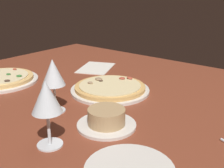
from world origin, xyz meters
TOP-DOWN VIEW (x-y plane):
  - dining_table at (0.00, 0.00)cm, footprint 150.00×110.00cm
  - pizza_main at (1.68, -0.29)cm, footprint 28.59×28.59cm
  - pizza_side at (42.63, 19.02)cm, footprint 29.25×29.25cm
  - ramekin_on_saucer at (-14.65, 21.57)cm, footprint 16.31×16.31cm
  - wine_glass_far at (-10.23, 37.62)cm, footprint 7.21×7.21cm
  - wine_glass_near at (3.91, 23.73)cm, footprint 7.02×7.02cm
  - paper_menu at (25.92, -19.49)cm, footprint 20.47×23.65cm

SIDE VIEW (x-z plane):
  - dining_table at x=0.00cm, z-range 0.00..4.00cm
  - paper_menu at x=25.92cm, z-range 4.00..4.30cm
  - pizza_side at x=42.63cm, z-range 3.53..6.84cm
  - pizza_main at x=1.68cm, z-range 3.52..6.89cm
  - ramekin_on_saucer at x=-14.65cm, z-range 3.58..8.75cm
  - wine_glass_near at x=3.91cm, z-range 7.62..24.10cm
  - wine_glass_far at x=-10.23cm, z-range 7.77..24.32cm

